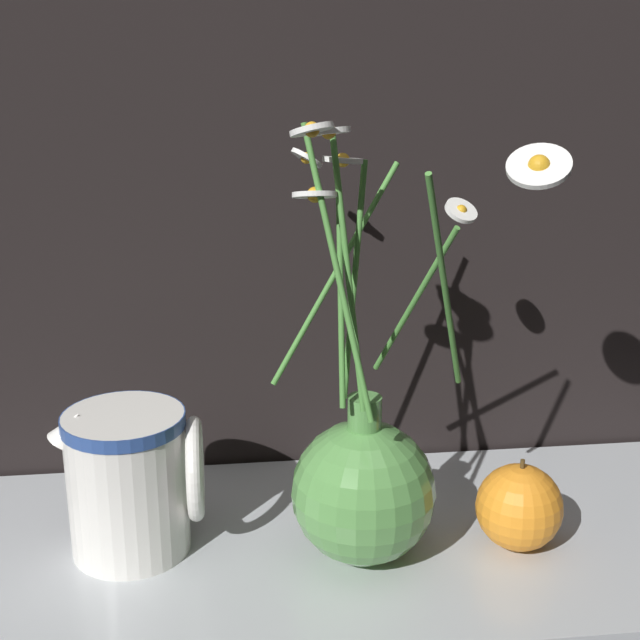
% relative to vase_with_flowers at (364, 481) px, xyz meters
% --- Properties ---
extents(ground_plane, '(6.00, 6.00, 0.00)m').
position_rel_vase_with_flowers_xyz_m(ground_plane, '(-0.05, 0.03, -0.09)').
color(ground_plane, black).
extents(shelf, '(0.89, 0.32, 0.01)m').
position_rel_vase_with_flowers_xyz_m(shelf, '(-0.05, 0.03, -0.08)').
color(shelf, '#B2B7BC').
rests_on(shelf, ground_plane).
extents(vase_with_flowers, '(0.22, 0.22, 0.39)m').
position_rel_vase_with_flowers_xyz_m(vase_with_flowers, '(0.00, 0.00, 0.00)').
color(vase_with_flowers, '#59994C').
rests_on(vase_with_flowers, shelf).
extents(ceramic_pitcher, '(0.13, 0.11, 0.14)m').
position_rel_vase_with_flowers_xyz_m(ceramic_pitcher, '(-0.20, 0.04, -0.00)').
color(ceramic_pitcher, white).
rests_on(ceramic_pitcher, shelf).
extents(orange_fruit, '(0.08, 0.08, 0.09)m').
position_rel_vase_with_flowers_xyz_m(orange_fruit, '(0.14, -0.00, -0.03)').
color(orange_fruit, orange).
rests_on(orange_fruit, shelf).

